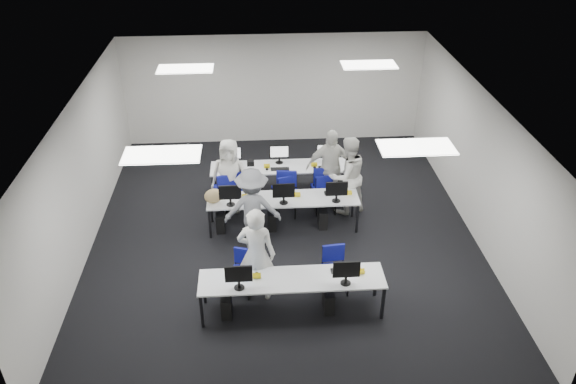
{
  "coord_description": "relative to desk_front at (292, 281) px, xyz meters",
  "views": [
    {
      "loc": [
        -0.55,
        -9.81,
        7.02
      ],
      "look_at": [
        0.09,
        0.01,
        1.0
      ],
      "focal_mm": 35.0,
      "sensor_mm": 36.0,
      "label": 1
    }
  ],
  "objects": [
    {
      "name": "chair_7",
      "position": [
        0.92,
        3.48,
        -0.42
      ],
      "size": [
        0.47,
        0.5,
        0.83
      ],
      "rotation": [
        0.0,
        0.0,
        0.16
      ],
      "color": "navy",
      "rests_on": "ground"
    },
    {
      "name": "equipment_mid",
      "position": [
        -0.19,
        2.58,
        -0.32
      ],
      "size": [
        2.91,
        0.41,
        1.19
      ],
      "color": "white",
      "rests_on": "desk_mid"
    },
    {
      "name": "photographer",
      "position": [
        -0.65,
        2.0,
        0.2
      ],
      "size": [
        1.14,
        0.66,
        1.77
      ],
      "primitive_type": "imported",
      "rotation": [
        0.0,
        0.0,
        3.14
      ],
      "color": "slate",
      "rests_on": "ground"
    },
    {
      "name": "chair_6",
      "position": [
        0.05,
        3.45,
        -0.41
      ],
      "size": [
        0.55,
        0.57,
        0.86
      ],
      "rotation": [
        0.0,
        0.0,
        0.33
      ],
      "color": "navy",
      "rests_on": "ground"
    },
    {
      "name": "student_3",
      "position": [
        1.1,
        3.52,
        0.24
      ],
      "size": [
        1.08,
        0.46,
        1.84
      ],
      "primitive_type": "imported",
      "rotation": [
        0.0,
        0.0,
        0.01
      ],
      "color": "white",
      "rests_on": "ground"
    },
    {
      "name": "handbag",
      "position": [
        -1.45,
        2.54,
        0.21
      ],
      "size": [
        0.44,
        0.34,
        0.32
      ],
      "primitive_type": "ellipsoid",
      "rotation": [
        0.0,
        0.0,
        0.26
      ],
      "color": "tan",
      "rests_on": "desk_mid"
    },
    {
      "name": "chair_0",
      "position": [
        -0.87,
        0.59,
        -0.42
      ],
      "size": [
        0.53,
        0.55,
        0.84
      ],
      "rotation": [
        0.0,
        0.0,
        -0.32
      ],
      "color": "navy",
      "rests_on": "ground"
    },
    {
      "name": "chair_2",
      "position": [
        -1.04,
        3.17,
        -0.38
      ],
      "size": [
        0.5,
        0.54,
        0.96
      ],
      "rotation": [
        0.0,
        0.0,
        0.06
      ],
      "color": "navy",
      "rests_on": "ground"
    },
    {
      "name": "dslr_camera",
      "position": [
        -0.65,
        2.18,
        1.15
      ],
      "size": [
        0.14,
        0.18,
        0.1
      ],
      "primitive_type": "cube",
      "rotation": [
        0.0,
        0.0,
        3.14
      ],
      "color": "black",
      "rests_on": "photographer"
    },
    {
      "name": "desk_back",
      "position": [
        0.0,
        4.0,
        0.0
      ],
      "size": [
        3.2,
        0.7,
        0.73
      ],
      "color": "white",
      "rests_on": "ground"
    },
    {
      "name": "desk_front",
      "position": [
        0.0,
        0.0,
        0.0
      ],
      "size": [
        3.2,
        0.7,
        0.73
      ],
      "color": "white",
      "rests_on": "ground"
    },
    {
      "name": "room",
      "position": [
        0.0,
        2.4,
        0.82
      ],
      "size": [
        9.0,
        9.02,
        3.0
      ],
      "color": "black",
      "rests_on": "ground"
    },
    {
      "name": "equipment_back",
      "position": [
        0.19,
        4.02,
        -0.32
      ],
      "size": [
        2.91,
        0.41,
        1.19
      ],
      "color": "white",
      "rests_on": "desk_back"
    },
    {
      "name": "chair_4",
      "position": [
        0.96,
        3.23,
        -0.38
      ],
      "size": [
        0.5,
        0.54,
        0.96
      ],
      "rotation": [
        0.0,
        0.0,
        0.06
      ],
      "color": "navy",
      "rests_on": "ground"
    },
    {
      "name": "desk_mid",
      "position": [
        0.0,
        2.6,
        0.0
      ],
      "size": [
        3.2,
        0.7,
        0.73
      ],
      "color": "white",
      "rests_on": "ground"
    },
    {
      "name": "student_0",
      "position": [
        -0.59,
        0.45,
        0.26
      ],
      "size": [
        0.77,
        0.59,
        1.88
      ],
      "primitive_type": "imported",
      "rotation": [
        0.0,
        0.0,
        2.92
      ],
      "color": "white",
      "rests_on": "ground"
    },
    {
      "name": "chair_5",
      "position": [
        -1.26,
        3.44,
        -0.37
      ],
      "size": [
        0.63,
        0.66,
        0.98
      ],
      "rotation": [
        0.0,
        0.0,
        0.35
      ],
      "color": "navy",
      "rests_on": "ground"
    },
    {
      "name": "equipment_front",
      "position": [
        -0.19,
        -0.02,
        -0.32
      ],
      "size": [
        2.51,
        0.41,
        1.19
      ],
      "color": "#0B399B",
      "rests_on": "desk_front"
    },
    {
      "name": "ceiling_panels",
      "position": [
        0.0,
        2.4,
        2.3
      ],
      "size": [
        5.2,
        4.6,
        0.02
      ],
      "color": "white",
      "rests_on": "room"
    },
    {
      "name": "student_2",
      "position": [
        -1.13,
        3.43,
        0.18
      ],
      "size": [
        0.93,
        0.71,
        1.71
      ],
      "primitive_type": "imported",
      "rotation": [
        0.0,
        0.0,
        -0.21
      ],
      "color": "white",
      "rests_on": "ground"
    },
    {
      "name": "student_1",
      "position": [
        1.44,
        3.16,
        0.23
      ],
      "size": [
        1.08,
        0.97,
        1.82
      ],
      "primitive_type": "imported",
      "rotation": [
        0.0,
        0.0,
        3.53
      ],
      "color": "white",
      "rests_on": "ground"
    },
    {
      "name": "chair_1",
      "position": [
        0.83,
        0.52,
        -0.4
      ],
      "size": [
        0.48,
        0.51,
        0.88
      ],
      "rotation": [
        0.0,
        0.0,
        0.1
      ],
      "color": "navy",
      "rests_on": "ground"
    },
    {
      "name": "chair_3",
      "position": [
        0.1,
        3.16,
        -0.38
      ],
      "size": [
        0.53,
        0.56,
        0.96
      ],
      "rotation": [
        0.0,
        0.0,
        -0.12
      ],
      "color": "navy",
      "rests_on": "ground"
    }
  ]
}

